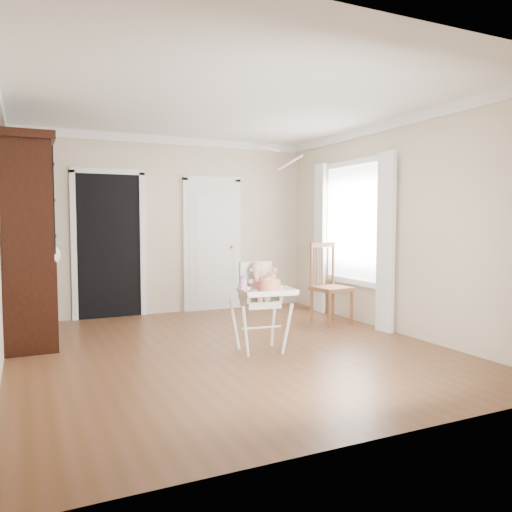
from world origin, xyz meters
name	(u,v)px	position (x,y,z in m)	size (l,w,h in m)	color
floor	(230,350)	(0.00, 0.00, 0.00)	(5.00, 5.00, 0.00)	brown
ceiling	(229,101)	(0.00, 0.00, 2.70)	(5.00, 5.00, 0.00)	white
wall_back	(169,226)	(0.00, 2.50, 1.35)	(4.50, 4.50, 0.00)	beige
wall_right	(393,227)	(2.25, 0.00, 1.35)	(5.00, 5.00, 0.00)	beige
crown_molding	(229,106)	(0.00, 0.00, 2.64)	(4.50, 5.00, 0.12)	white
doorway	(109,242)	(-0.90, 2.48, 1.11)	(1.06, 0.05, 2.22)	black
closet_door	(212,246)	(0.70, 2.48, 1.02)	(0.96, 0.09, 2.13)	white
window_right	(351,230)	(2.18, 0.80, 1.29)	(0.13, 1.84, 2.30)	white
high_chair	(260,295)	(0.28, -0.19, 0.61)	(0.64, 0.76, 0.99)	white
baby	(260,282)	(0.29, -0.16, 0.76)	(0.29, 0.23, 0.44)	beige
cake	(271,285)	(0.28, -0.44, 0.75)	(0.27, 0.27, 0.13)	silver
sippy_cup	(243,283)	(0.05, -0.26, 0.77)	(0.08, 0.08, 0.20)	pink
china_cabinet	(28,242)	(-1.99, 1.31, 1.18)	(0.62, 1.40, 2.36)	black
dining_chair	(330,286)	(1.80, 0.76, 0.52)	(0.50, 0.50, 1.12)	brown
streamer	(266,148)	(0.95, 1.03, 2.39)	(0.03, 0.50, 0.02)	#FB91C3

